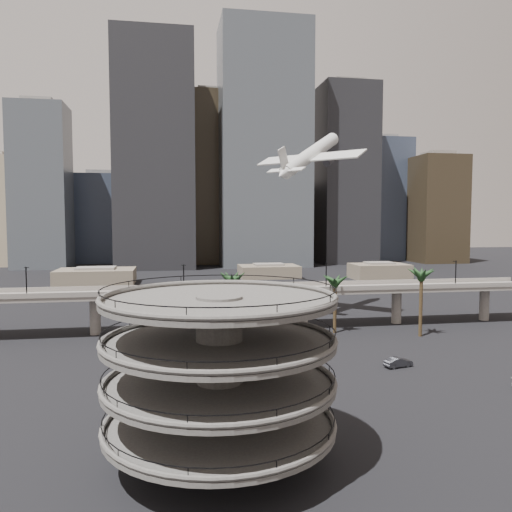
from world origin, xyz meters
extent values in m
plane|color=black|center=(0.00, 0.00, 0.00)|extent=(700.00, 700.00, 0.00)
cylinder|color=#4B4846|center=(-13.00, -4.00, 8.00)|extent=(4.40, 4.40, 16.50)
cylinder|color=#4B4846|center=(-13.00, -4.00, 3.77)|extent=(22.00, 22.00, 0.45)
torus|color=#4B4846|center=(-13.00, -4.00, 4.25)|extent=(22.20, 22.20, 0.50)
torus|color=black|center=(-13.00, -4.00, 5.05)|extent=(21.80, 21.80, 0.10)
cylinder|color=#4B4846|center=(-13.00, -4.00, 7.78)|extent=(22.00, 22.00, 0.45)
torus|color=#4B4846|center=(-13.00, -4.00, 8.25)|extent=(22.20, 22.20, 0.50)
torus|color=black|center=(-13.00, -4.00, 9.05)|extent=(21.80, 21.80, 0.10)
cylinder|color=#4B4846|center=(-13.00, -4.00, 11.78)|extent=(22.00, 22.00, 0.45)
torus|color=#4B4846|center=(-13.00, -4.00, 12.25)|extent=(22.20, 22.20, 0.50)
torus|color=black|center=(-13.00, -4.00, 13.05)|extent=(21.80, 21.80, 0.10)
cylinder|color=#4B4846|center=(-13.00, -4.00, 15.78)|extent=(22.00, 22.00, 0.45)
torus|color=#4B4846|center=(-13.00, -4.00, 16.25)|extent=(22.20, 22.20, 0.50)
torus|color=black|center=(-13.00, -4.00, 17.05)|extent=(21.80, 21.80, 0.10)
cube|color=slate|center=(0.00, 55.00, 8.00)|extent=(130.00, 9.00, 0.90)
cube|color=slate|center=(0.00, 50.50, 8.90)|extent=(130.00, 0.30, 1.00)
cube|color=slate|center=(0.00, 59.50, 8.90)|extent=(130.00, 0.30, 1.00)
cylinder|color=slate|center=(-33.00, 55.00, 3.80)|extent=(2.20, 2.20, 8.00)
cylinder|color=slate|center=(-11.00, 55.00, 3.80)|extent=(2.20, 2.20, 8.00)
cylinder|color=slate|center=(11.00, 55.00, 3.80)|extent=(2.20, 2.20, 8.00)
cylinder|color=slate|center=(33.00, 55.00, 3.80)|extent=(2.20, 2.20, 8.00)
cylinder|color=slate|center=(55.00, 55.00, 3.80)|extent=(2.20, 2.20, 8.00)
cylinder|color=black|center=(-45.00, 51.00, 11.50)|extent=(0.24, 0.24, 6.00)
cylinder|color=black|center=(-15.00, 51.00, 11.50)|extent=(0.24, 0.24, 6.00)
cylinder|color=black|center=(15.00, 51.00, 11.50)|extent=(0.24, 0.24, 6.00)
cylinder|color=black|center=(45.00, 51.00, 11.50)|extent=(0.24, 0.24, 6.00)
cylinder|color=#43331C|center=(-6.00, 44.00, 6.08)|extent=(0.70, 0.70, 12.15)
ellipsoid|color=#193819|center=(-6.00, 44.00, 12.55)|extent=(4.40, 4.40, 2.00)
cylinder|color=#43331C|center=(16.00, 48.00, 5.40)|extent=(0.70, 0.70, 10.80)
ellipsoid|color=#193819|center=(16.00, 48.00, 11.20)|extent=(4.40, 4.40, 2.00)
cylinder|color=#43331C|center=(32.00, 42.00, 6.30)|extent=(0.70, 0.70, 12.60)
ellipsoid|color=#193819|center=(32.00, 42.00, 13.00)|extent=(4.40, 4.40, 2.00)
cube|color=#685E4D|center=(-45.00, 140.00, 2.75)|extent=(28.00, 18.00, 5.50)
cube|color=slate|center=(-45.00, 140.00, 5.90)|extent=(14.00, 9.00, 0.80)
cube|color=#685E4D|center=(22.00, 150.00, 2.50)|extent=(24.00, 16.00, 5.00)
cube|color=slate|center=(22.00, 150.00, 5.40)|extent=(12.00, 8.00, 0.80)
cube|color=#685E4D|center=(65.00, 138.00, 3.00)|extent=(22.00, 15.00, 6.00)
cube|color=slate|center=(65.00, 138.00, 6.40)|extent=(11.00, 7.50, 0.80)
cube|color=#474D54|center=(-80.00, 210.00, 39.84)|extent=(26.00, 24.00, 79.68)
cube|color=slate|center=(-80.00, 210.00, 80.88)|extent=(14.30, 13.20, 2.40)
cube|color=#333C4F|center=(-55.00, 245.00, 24.52)|extent=(30.00, 30.00, 49.03)
cube|color=slate|center=(-55.00, 245.00, 50.23)|extent=(16.50, 16.50, 2.40)
cube|color=black|center=(-25.00, 200.00, 56.18)|extent=(38.00, 30.00, 112.36)
cube|color=slate|center=(-25.00, 200.00, 113.56)|extent=(20.90, 16.50, 2.40)
cube|color=#2F271A|center=(5.00, 225.00, 45.97)|extent=(28.00, 26.00, 91.93)
cube|color=slate|center=(5.00, 225.00, 93.13)|extent=(15.40, 14.30, 2.40)
cube|color=#474D54|center=(30.00, 205.00, 61.29)|extent=(45.00, 32.00, 122.58)
cube|color=slate|center=(30.00, 205.00, 123.78)|extent=(24.75, 17.60, 2.40)
cube|color=gray|center=(55.00, 240.00, 21.45)|extent=(24.00, 24.00, 42.90)
cube|color=slate|center=(55.00, 240.00, 44.10)|extent=(13.20, 13.20, 2.40)
cube|color=black|center=(78.00, 215.00, 48.52)|extent=(30.00, 28.00, 97.04)
cube|color=slate|center=(78.00, 215.00, 98.24)|extent=(16.50, 15.40, 2.40)
cube|color=#333C4F|center=(105.00, 235.00, 35.75)|extent=(34.00, 30.00, 71.50)
cube|color=slate|center=(105.00, 235.00, 72.70)|extent=(18.70, 16.50, 2.40)
cube|color=#2F271A|center=(130.00, 210.00, 29.62)|extent=(26.00, 26.00, 59.25)
cube|color=slate|center=(130.00, 210.00, 60.45)|extent=(14.30, 14.30, 2.40)
cube|color=gray|center=(18.00, 260.00, 19.41)|extent=(22.00, 22.00, 38.82)
cube|color=slate|center=(18.00, 260.00, 40.02)|extent=(12.10, 12.10, 2.40)
cylinder|color=silver|center=(16.08, 67.42, 39.32)|extent=(19.57, 19.58, 13.31)
cone|color=silver|center=(25.11, 76.46, 45.05)|extent=(5.28, 5.28, 4.26)
cone|color=silver|center=(7.04, 58.37, 33.60)|extent=(4.92, 4.92, 3.93)
cube|color=silver|center=(15.65, 66.99, 38.46)|extent=(23.07, 23.05, 2.69)
cube|color=silver|center=(8.10, 59.43, 34.67)|extent=(7.86, 7.85, 1.09)
cube|color=silver|center=(7.37, 58.70, 36.98)|extent=(3.53, 3.53, 5.72)
cylinder|color=#242429|center=(12.79, 71.16, 37.49)|extent=(4.25, 4.25, 3.20)
cylinder|color=#242429|center=(19.82, 64.13, 37.49)|extent=(4.25, 4.25, 3.20)
imported|color=#CB401D|center=(-10.10, 16.26, 0.81)|extent=(4.90, 2.36, 1.62)
imported|color=#212227|center=(18.09, 22.79, 0.78)|extent=(5.00, 2.71, 1.56)
camera|label=1|loc=(-17.37, -50.34, 23.30)|focal=35.00mm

